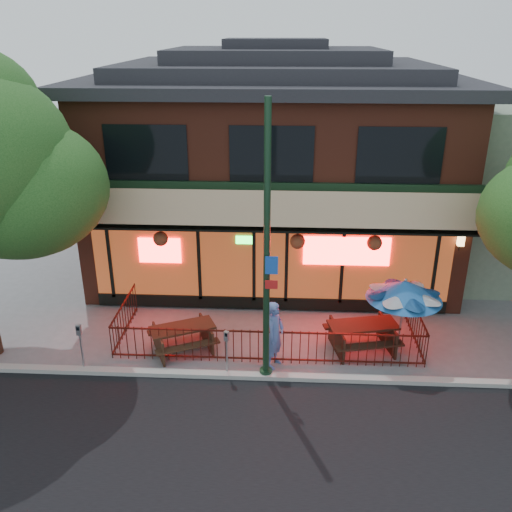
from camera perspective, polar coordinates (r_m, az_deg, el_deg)
The scene contains 11 objects.
ground at distance 14.68m, azimuth 1.09°, elevation -11.59°, with size 80.00×80.00×0.00m, color gray.
curb at distance 14.23m, azimuth 1.02°, elevation -12.53°, with size 80.00×0.25×0.12m, color #999993.
restaurant_building at distance 19.65m, azimuth 1.92°, elevation 10.61°, with size 12.96×9.49×8.05m.
patio_fence at distance 14.76m, azimuth 1.18°, elevation -8.46°, with size 8.44×2.62×1.00m.
street_light at distance 12.78m, azimuth 1.14°, elevation -0.92°, with size 0.43×0.32×7.00m.
picnic_table_left at distance 15.23m, azimuth -7.72°, elevation -8.21°, with size 2.15×1.94×0.75m.
picnic_table_right at distance 15.41m, azimuth 11.14°, elevation -7.91°, with size 2.14×1.80×0.80m.
patio_umbrella at distance 14.79m, azimuth 15.37°, elevation -3.47°, with size 2.00×1.99×2.28m.
pedestrian at distance 14.25m, azimuth 1.97°, elevation -8.27°, with size 0.68×0.45×1.87m, color #566CAC.
parking_meter_near at distance 13.92m, azimuth -3.12°, elevation -9.41°, with size 0.14×0.13×1.29m.
parking_meter_far at distance 14.75m, azimuth -18.02°, elevation -8.41°, with size 0.13×0.11×1.36m.
Camera 1 is at (0.36, -12.09, 8.32)m, focal length 38.00 mm.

